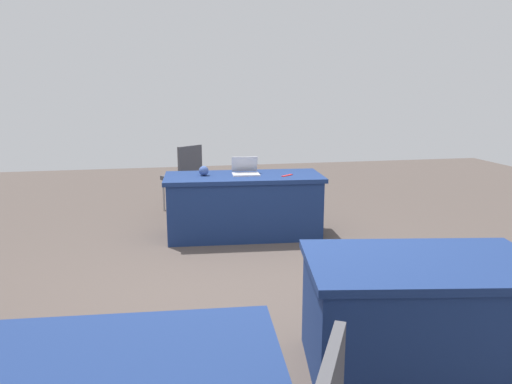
# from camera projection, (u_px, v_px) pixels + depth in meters

# --- Properties ---
(ground_plane) EXTENTS (14.40, 14.40, 0.00)m
(ground_plane) POSITION_uv_depth(u_px,v_px,m) (245.00, 296.00, 4.20)
(ground_plane) COLOR #4C423D
(table_foreground) EXTENTS (1.93, 0.91, 0.75)m
(table_foreground) POSITION_uv_depth(u_px,v_px,m) (244.00, 205.00, 5.87)
(table_foreground) COLOR navy
(table_foreground) RESTS_ON ground
(table_mid_left) EXTENTS (1.55, 1.08, 0.75)m
(table_mid_left) POSITION_uv_depth(u_px,v_px,m) (421.00, 317.00, 3.02)
(table_mid_left) COLOR navy
(table_mid_left) RESTS_ON ground
(chair_tucked_left) EXTENTS (0.62, 0.62, 0.97)m
(chair_tucked_left) POSITION_uv_depth(u_px,v_px,m) (185.00, 173.00, 6.99)
(chair_tucked_left) COLOR #9E9993
(chair_tucked_left) RESTS_ON ground
(laptop_silver) EXTENTS (0.33, 0.31, 0.21)m
(laptop_silver) POSITION_uv_depth(u_px,v_px,m) (245.00, 171.00, 5.84)
(laptop_silver) COLOR silver
(laptop_silver) RESTS_ON table_foreground
(yarn_ball) EXTENTS (0.12, 0.12, 0.12)m
(yarn_ball) POSITION_uv_depth(u_px,v_px,m) (204.00, 171.00, 5.75)
(yarn_ball) COLOR #3F5999
(yarn_ball) RESTS_ON table_foreground
(scissors_red) EXTENTS (0.16, 0.14, 0.01)m
(scissors_red) POSITION_uv_depth(u_px,v_px,m) (287.00, 175.00, 5.75)
(scissors_red) COLOR red
(scissors_red) RESTS_ON table_foreground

